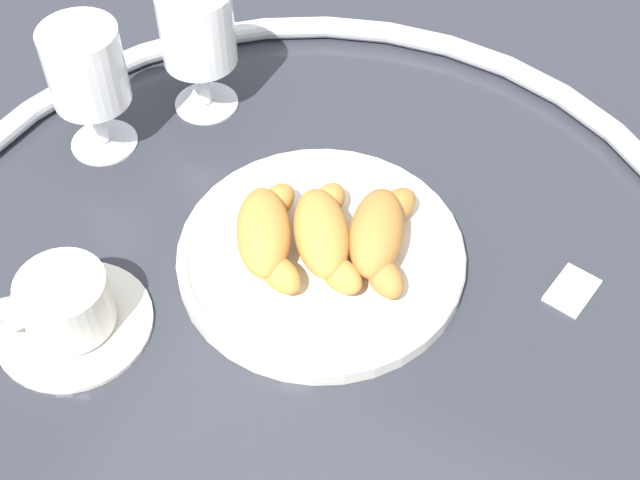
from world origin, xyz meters
TOP-DOWN VIEW (x-y plane):
  - ground_plane at (0.00, 0.00)m, footprint 2.20×2.20m
  - table_chrome_rim at (0.00, 0.00)m, footprint 0.75×0.75m
  - pastry_plate at (-0.03, -0.00)m, footprint 0.26×0.26m
  - croissant_large at (-0.01, -0.04)m, footprint 0.12×0.10m
  - croissant_small at (-0.03, 0.00)m, footprint 0.12×0.11m
  - croissant_extra at (-0.05, 0.05)m, footprint 0.13×0.09m
  - coffee_cup_near at (0.13, -0.16)m, footprint 0.14×0.14m
  - juice_glass_left at (-0.07, -0.27)m, footprint 0.08×0.08m
  - juice_glass_right at (-0.17, -0.20)m, footprint 0.08×0.08m
  - sugar_packet at (-0.10, 0.22)m, footprint 0.06×0.04m

SIDE VIEW (x-z plane):
  - ground_plane at x=0.00m, z-range 0.00..0.00m
  - sugar_packet at x=-0.10m, z-range 0.00..0.01m
  - pastry_plate at x=-0.03m, z-range 0.00..0.02m
  - table_chrome_rim at x=0.00m, z-range 0.00..0.02m
  - coffee_cup_near at x=0.13m, z-range 0.00..0.06m
  - croissant_large at x=-0.01m, z-range 0.02..0.06m
  - croissant_small at x=-0.03m, z-range 0.02..0.06m
  - croissant_extra at x=-0.05m, z-range 0.02..0.06m
  - juice_glass_left at x=-0.07m, z-range 0.02..0.16m
  - juice_glass_right at x=-0.17m, z-range 0.02..0.16m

